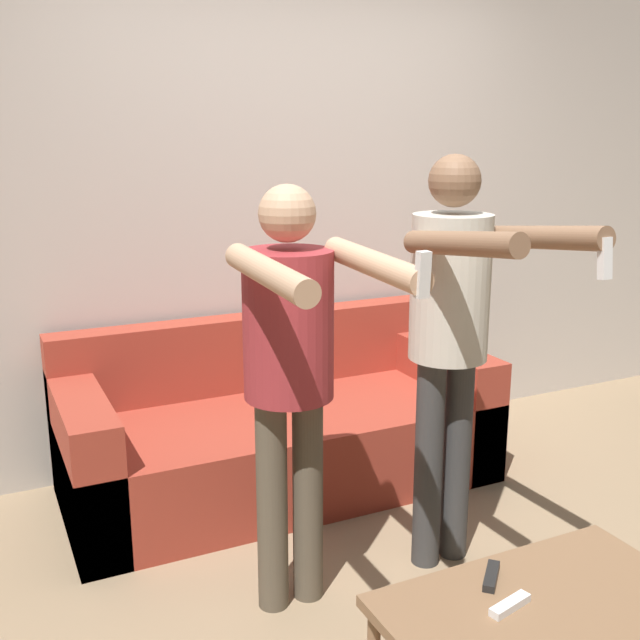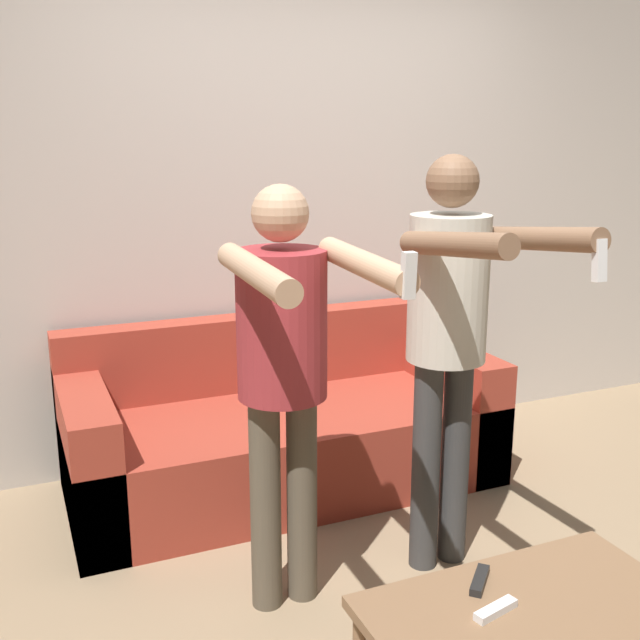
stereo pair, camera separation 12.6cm
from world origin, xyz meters
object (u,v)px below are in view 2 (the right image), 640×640
object	(u,v)px
couch	(282,431)
person_standing_right	(451,322)
coffee_table	(536,624)
remote_far	(480,580)
person_standing_left	(285,355)
remote_mid	(496,610)

from	to	relation	value
couch	person_standing_right	size ratio (longest dim) A/B	1.26
coffee_table	remote_far	distance (m)	0.20
couch	person_standing_left	xyz separation A→B (m)	(-0.33, -0.93, 0.68)
person_standing_left	remote_mid	bearing A→B (deg)	-64.64
person_standing_left	remote_mid	size ratio (longest dim) A/B	9.81
remote_far	remote_mid	bearing A→B (deg)	-107.07
person_standing_right	couch	bearing A→B (deg)	109.23
remote_mid	person_standing_right	bearing A→B (deg)	68.22
person_standing_left	remote_mid	distance (m)	1.02
coffee_table	remote_far	size ratio (longest dim) A/B	7.21
couch	coffee_table	distance (m)	1.74
person_standing_right	remote_far	world-z (taller)	person_standing_right
person_standing_right	remote_far	bearing A→B (deg)	-112.83
coffee_table	remote_far	bearing A→B (deg)	108.95
person_standing_right	coffee_table	distance (m)	1.07
coffee_table	remote_mid	distance (m)	0.13
coffee_table	remote_far	xyz separation A→B (m)	(-0.06, 0.19, 0.04)
person_standing_right	coffee_table	size ratio (longest dim) A/B	1.68
couch	person_standing_right	bearing A→B (deg)	-70.77
coffee_table	person_standing_right	bearing A→B (deg)	76.53
coffee_table	remote_mid	size ratio (longest dim) A/B	6.16
couch	person_standing_left	size ratio (longest dim) A/B	1.34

